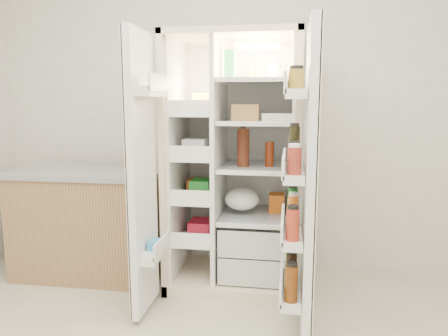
# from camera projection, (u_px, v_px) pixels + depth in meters

# --- Properties ---
(wall_back) EXTENTS (4.00, 0.02, 2.70)m
(wall_back) POSITION_uv_depth(u_px,v_px,m) (240.00, 100.00, 3.38)
(wall_back) COLOR silver
(wall_back) RESTS_ON floor
(refrigerator) EXTENTS (0.92, 0.70, 1.80)m
(refrigerator) POSITION_uv_depth(u_px,v_px,m) (238.00, 183.00, 3.13)
(refrigerator) COLOR beige
(refrigerator) RESTS_ON floor
(freezer_door) EXTENTS (0.15, 0.40, 1.72)m
(freezer_door) POSITION_uv_depth(u_px,v_px,m) (143.00, 176.00, 2.60)
(freezer_door) COLOR white
(freezer_door) RESTS_ON floor
(fridge_door) EXTENTS (0.17, 0.58, 1.72)m
(fridge_door) POSITION_uv_depth(u_px,v_px,m) (306.00, 187.00, 2.36)
(fridge_door) COLOR white
(fridge_door) RESTS_ON floor
(kitchen_counter) EXTENTS (1.13, 0.60, 0.82)m
(kitchen_counter) POSITION_uv_depth(u_px,v_px,m) (91.00, 222.00, 3.28)
(kitchen_counter) COLOR #A47752
(kitchen_counter) RESTS_ON floor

